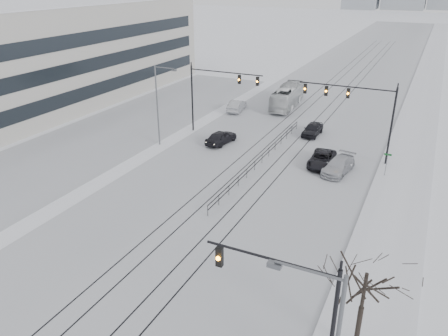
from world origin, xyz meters
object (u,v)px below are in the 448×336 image
traffic_mast_near (297,306)px  sedan_nb_right (338,166)px  sedan_sb_outer (237,106)px  box_truck (287,97)px  sedan_sb_inner (221,137)px  sedan_nb_front (322,159)px  sedan_nb_far (312,129)px  bare_tree (366,282)px

traffic_mast_near → sedan_nb_right: size_ratio=1.39×
sedan_sb_outer → box_truck: bearing=-145.2°
sedan_sb_inner → box_truck: box_truck is taller
sedan_sb_inner → sedan_nb_front: size_ratio=0.91×
sedan_nb_right → sedan_nb_far: sedan_nb_far is taller
traffic_mast_near → box_truck: 47.66m
box_truck → sedan_nb_front: bearing=113.1°
sedan_sb_inner → box_truck: size_ratio=0.41×
bare_tree → sedan_nb_right: bare_tree is taller
box_truck → sedan_sb_outer: bearing=37.8°
sedan_nb_right → sedan_nb_far: (-5.18, 9.54, 0.01)m
box_truck → bare_tree: bearing=108.1°
bare_tree → sedan_sb_outer: bare_tree is taller
sedan_sb_inner → sedan_nb_front: (11.94, -1.21, -0.08)m
sedan_nb_far → sedan_sb_outer: bearing=158.8°
traffic_mast_near → bare_tree: 3.85m
sedan_nb_front → sedan_nb_far: 9.16m
traffic_mast_near → sedan_nb_far: bearing=103.7°
sedan_sb_inner → traffic_mast_near: bearing=130.1°
sedan_nb_front → sedan_nb_right: sedan_nb_right is taller
sedan_sb_inner → sedan_nb_far: (8.64, 7.34, -0.03)m
sedan_nb_front → bare_tree: bearing=-74.2°
bare_tree → sedan_nb_right: (-5.65, 22.05, -3.76)m
sedan_nb_far → bare_tree: bearing=-69.0°
sedan_nb_right → sedan_nb_front: bearing=160.9°
bare_tree → sedan_nb_front: bare_tree is taller
traffic_mast_near → sedan_sb_inner: traffic_mast_near is taller
bare_tree → sedan_sb_outer: bearing=122.1°
sedan_sb_inner → sedan_nb_far: size_ratio=1.04×
traffic_mast_near → box_truck: (-15.06, 45.12, -3.03)m
bare_tree → sedan_sb_outer: 43.76m
sedan_sb_inner → sedan_nb_far: bearing=-131.6°
traffic_mast_near → sedan_sb_inner: 32.38m
bare_tree → box_truck: (-17.47, 42.11, -2.96)m
sedan_sb_outer → bare_tree: bearing=114.7°
bare_tree → sedan_sb_outer: (-23.20, 36.92, -3.71)m
sedan_sb_outer → sedan_nb_far: 13.47m
bare_tree → sedan_nb_right: 23.08m
traffic_mast_near → sedan_sb_inner: size_ratio=1.55×
sedan_nb_front → sedan_nb_far: size_ratio=1.14×
sedan_nb_right → box_truck: size_ratio=0.46×
bare_tree → sedan_nb_front: bearing=108.1°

